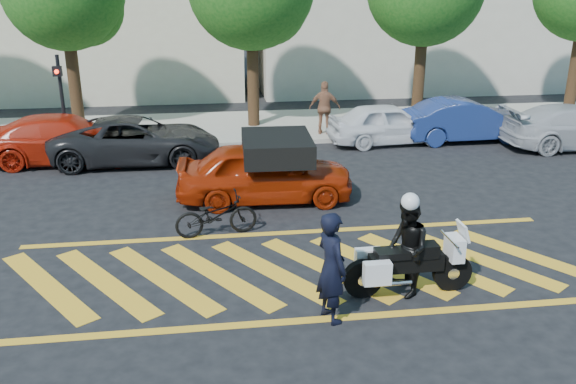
{
  "coord_description": "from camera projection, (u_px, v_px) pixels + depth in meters",
  "views": [
    {
      "loc": [
        -1.78,
        -10.97,
        5.71
      ],
      "look_at": [
        -0.05,
        1.79,
        1.05
      ],
      "focal_mm": 38.0,
      "sensor_mm": 36.0,
      "label": 1
    }
  ],
  "objects": [
    {
      "name": "ground",
      "position": [
        302.0,
        270.0,
        12.39
      ],
      "size": [
        90.0,
        90.0,
        0.0
      ],
      "primitive_type": "plane",
      "color": "black",
      "rests_on": "ground"
    },
    {
      "name": "bicycle",
      "position": [
        216.0,
        215.0,
        13.88
      ],
      "size": [
        1.96,
        0.95,
        0.99
      ],
      "primitive_type": "imported",
      "rotation": [
        0.0,
        0.0,
        1.73
      ],
      "color": "black",
      "rests_on": "ground"
    },
    {
      "name": "crosswalk",
      "position": [
        300.0,
        270.0,
        12.39
      ],
      "size": [
        12.33,
        4.0,
        0.01
      ],
      "color": "gold",
      "rests_on": "ground"
    },
    {
      "name": "red_convertible",
      "position": [
        265.0,
        172.0,
        15.91
      ],
      "size": [
        4.65,
        2.0,
        1.56
      ],
      "primitive_type": "imported",
      "rotation": [
        0.0,
        0.0,
        1.54
      ],
      "color": "#9A2107",
      "rests_on": "ground"
    },
    {
      "name": "officer_bike",
      "position": [
        331.0,
        267.0,
        10.32
      ],
      "size": [
        0.71,
        0.85,
        1.99
      ],
      "primitive_type": "imported",
      "rotation": [
        0.0,
        0.0,
        1.93
      ],
      "color": "black",
      "rests_on": "ground"
    },
    {
      "name": "sidewalk",
      "position": [
        254.0,
        127.0,
        23.55
      ],
      "size": [
        60.0,
        5.0,
        0.15
      ],
      "primitive_type": "cube",
      "color": "#9E998E",
      "rests_on": "ground"
    },
    {
      "name": "parked_mid_left",
      "position": [
        136.0,
        140.0,
        19.18
      ],
      "size": [
        5.24,
        2.48,
        1.45
      ],
      "primitive_type": "imported",
      "rotation": [
        0.0,
        0.0,
        1.56
      ],
      "color": "black",
      "rests_on": "ground"
    },
    {
      "name": "parked_right",
      "position": [
        466.0,
        120.0,
        21.64
      ],
      "size": [
        4.59,
        1.71,
        1.5
      ],
      "primitive_type": "imported",
      "rotation": [
        0.0,
        0.0,
        1.6
      ],
      "color": "navy",
      "rests_on": "ground"
    },
    {
      "name": "parked_far_right",
      "position": [
        576.0,
        127.0,
        20.76
      ],
      "size": [
        5.07,
        2.13,
        1.46
      ],
      "primitive_type": "imported",
      "rotation": [
        0.0,
        0.0,
        1.55
      ],
      "color": "#ACADB4",
      "rests_on": "ground"
    },
    {
      "name": "pedestrian_right",
      "position": [
        325.0,
        108.0,
        21.91
      ],
      "size": [
        1.2,
        0.73,
        1.91
      ],
      "primitive_type": "imported",
      "rotation": [
        0.0,
        0.0,
        2.89
      ],
      "color": "#986245",
      "rests_on": "sidewalk"
    },
    {
      "name": "signal_pole",
      "position": [
        61.0,
        95.0,
        19.99
      ],
      "size": [
        0.28,
        0.43,
        3.2
      ],
      "color": "black",
      "rests_on": "ground"
    },
    {
      "name": "police_motorcycle",
      "position": [
        407.0,
        265.0,
        11.3
      ],
      "size": [
        2.48,
        0.79,
        1.09
      ],
      "rotation": [
        0.0,
        0.0,
        0.02
      ],
      "color": "black",
      "rests_on": "ground"
    },
    {
      "name": "officer_moto",
      "position": [
        407.0,
        248.0,
        11.19
      ],
      "size": [
        0.72,
        0.91,
        1.85
      ],
      "primitive_type": "imported",
      "rotation": [
        0.0,
        0.0,
        -1.55
      ],
      "color": "black",
      "rests_on": "ground"
    },
    {
      "name": "parked_mid_right",
      "position": [
        388.0,
        124.0,
        21.29
      ],
      "size": [
        4.34,
        2.02,
        1.44
      ],
      "primitive_type": "imported",
      "rotation": [
        0.0,
        0.0,
        1.65
      ],
      "color": "white",
      "rests_on": "ground"
    },
    {
      "name": "parked_left",
      "position": [
        67.0,
        139.0,
        19.2
      ],
      "size": [
        5.17,
        2.15,
        1.49
      ],
      "primitive_type": "imported",
      "rotation": [
        0.0,
        0.0,
        1.58
      ],
      "color": "#B21D0B",
      "rests_on": "ground"
    }
  ]
}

